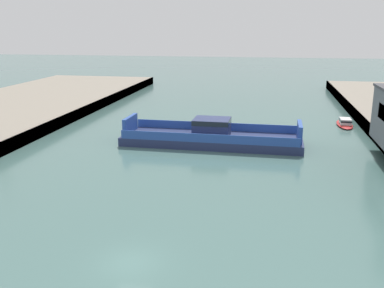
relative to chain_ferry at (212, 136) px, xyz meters
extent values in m
plane|color=#476B66|center=(-1.27, -30.70, -1.05)|extent=(400.00, 400.00, 0.00)
cube|color=navy|center=(0.00, 0.00, -0.50)|extent=(23.60, 7.49, 1.10)
cube|color=#284CA3|center=(0.06, 3.47, 0.60)|extent=(22.53, 0.54, 1.10)
cube|color=#284CA3|center=(-0.06, -3.47, 0.60)|extent=(22.53, 0.54, 1.10)
cube|color=navy|center=(0.00, 0.00, 1.22)|extent=(4.77, 3.97, 2.35)
cube|color=black|center=(0.00, 0.00, 2.05)|extent=(4.81, 4.01, 0.60)
cube|color=#284CA3|center=(11.23, -0.21, 1.15)|extent=(0.59, 4.95, 2.20)
cube|color=#284CA3|center=(-11.23, 0.21, 1.15)|extent=(0.59, 4.95, 2.20)
ellipsoid|color=red|center=(19.13, 14.82, -0.87)|extent=(2.42, 7.15, 0.37)
cube|color=silver|center=(19.13, 14.29, -0.25)|extent=(1.66, 2.52, 0.86)
cube|color=black|center=(19.13, 14.29, -0.14)|extent=(1.70, 2.59, 0.26)
camera|label=1|loc=(7.21, -55.28, 14.07)|focal=40.74mm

